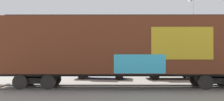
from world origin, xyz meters
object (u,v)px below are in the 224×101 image
Objects in this scene: flagpole at (192,19)px; parked_car_blue at (102,69)px; freight_car at (126,46)px; parked_car_black at (170,68)px.

parked_car_blue is (-11.00, -9.56, -5.74)m from flagpole.
freight_car is 3.46× the size of parked_car_blue.
flagpole is 15.66m from parked_car_blue.
parked_car_black is (-5.15, -9.56, -5.65)m from flagpole.
parked_car_black is at bearing -118.29° from flagpole.
freight_car reaches higher than parked_car_black.
flagpole reaches higher than parked_car_black.
parked_car_blue is 1.07× the size of parked_car_black.
freight_car is 17.25m from flagpole.
parked_car_blue is 5.85m from parked_car_black.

